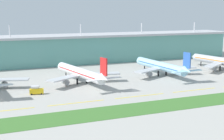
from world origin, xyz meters
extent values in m
plane|color=#A8A59E|center=(0.00, 0.00, 0.00)|extent=(600.00, 600.00, 0.00)
cube|color=#5B9E93|center=(0.00, 106.25, 10.98)|extent=(280.00, 28.00, 21.97)
cube|color=#B2B2B7|center=(0.00, 106.25, 22.87)|extent=(288.00, 34.00, 1.80)
cylinder|color=silver|center=(-56.00, 100.65, 28.27)|extent=(0.90, 0.90, 9.00)
cylinder|color=silver|center=(0.00, 100.65, 28.27)|extent=(0.90, 0.90, 9.00)
cylinder|color=silver|center=(56.00, 100.65, 28.27)|extent=(0.90, 0.90, 9.00)
cylinder|color=silver|center=(112.00, 100.65, 28.27)|extent=(0.90, 0.90, 9.00)
cube|color=silver|center=(-69.09, 6.38, 7.50)|extent=(10.25, 4.10, 0.36)
cube|color=#B7BABF|center=(-64.84, 31.11, 5.20)|extent=(24.94, 13.43, 0.70)
cylinder|color=gray|center=(-66.16, 32.44, 2.40)|extent=(3.60, 4.77, 3.20)
cylinder|color=white|center=(-22.66, 29.73, 6.50)|extent=(15.36, 52.73, 5.80)
cone|color=white|center=(-27.86, 57.53, 6.50)|extent=(6.15, 4.94, 5.51)
cone|color=white|center=(-17.28, 0.95, 7.70)|extent=(6.06, 7.42, 5.72)
cube|color=red|center=(-17.47, 1.93, 14.15)|extent=(1.86, 6.42, 9.50)
cube|color=white|center=(-22.78, 0.43, 7.50)|extent=(10.42, 4.98, 0.36)
cube|color=white|center=(-11.97, 2.45, 7.50)|extent=(10.42, 4.98, 0.36)
cube|color=#B7BABF|center=(-33.65, 23.18, 5.20)|extent=(23.88, 18.66, 0.70)
cylinder|color=gray|center=(-32.73, 24.82, 2.40)|extent=(3.97, 5.01, 3.20)
cube|color=#B7BABF|center=(-10.05, 27.59, 5.20)|extent=(24.87, 11.41, 0.70)
cylinder|color=gray|center=(-11.50, 28.79, 2.40)|extent=(3.97, 5.01, 3.20)
cylinder|color=black|center=(-26.28, 49.11, 1.80)|extent=(0.70, 0.70, 3.60)
cylinder|color=black|center=(-25.26, 26.20, 1.80)|extent=(1.10, 1.10, 3.60)
cylinder|color=black|center=(-18.97, 27.37, 1.80)|extent=(1.10, 1.10, 3.60)
cube|color=red|center=(-22.66, 29.73, 6.90)|extent=(14.43, 47.57, 0.60)
cylinder|color=#9ED1EA|center=(35.20, 32.60, 6.50)|extent=(9.68, 52.54, 5.80)
cone|color=#9ED1EA|center=(33.11, 60.65, 6.50)|extent=(5.79, 4.40, 5.51)
cone|color=#9ED1EA|center=(37.37, 3.56, 7.70)|extent=(5.41, 6.98, 5.72)
cube|color=#2D5BB7|center=(37.30, 4.55, 14.15)|extent=(1.17, 6.43, 9.50)
cube|color=#9ED1EA|center=(31.85, 3.65, 7.50)|extent=(10.21, 3.94, 0.36)
cube|color=#9ED1EA|center=(42.82, 4.47, 7.50)|extent=(10.21, 3.94, 0.36)
cube|color=#B7BABF|center=(23.56, 27.30, 5.20)|extent=(24.53, 16.72, 0.70)
cylinder|color=gray|center=(24.65, 28.82, 2.40)|extent=(3.53, 4.73, 3.20)
cube|color=#B7BABF|center=(47.50, 29.08, 5.20)|extent=(24.93, 13.79, 0.70)
cylinder|color=gray|center=(46.19, 30.43, 2.40)|extent=(3.53, 4.73, 3.20)
cylinder|color=black|center=(33.74, 52.14, 1.80)|extent=(0.70, 0.70, 3.60)
cylinder|color=black|center=(32.23, 29.37, 1.80)|extent=(1.10, 1.10, 3.60)
cylinder|color=black|center=(38.62, 29.85, 1.80)|extent=(1.10, 1.10, 3.60)
cube|color=#2D5BB7|center=(35.20, 32.60, 6.90)|extent=(9.33, 47.33, 0.60)
cylinder|color=#ADB2BC|center=(88.07, 34.61, 6.50)|extent=(14.37, 49.56, 5.80)
cone|color=#ADB2BC|center=(83.39, 60.85, 6.50)|extent=(6.13, 4.91, 5.51)
cube|color=#B7BABF|center=(77.03, 28.15, 5.20)|extent=(23.94, 18.52, 0.70)
cylinder|color=gray|center=(77.96, 29.78, 2.40)|extent=(3.94, 4.99, 3.20)
cylinder|color=black|center=(84.82, 52.82, 1.80)|extent=(0.70, 0.70, 3.60)
cylinder|color=black|center=(85.44, 31.10, 1.80)|extent=(1.10, 1.10, 3.60)
cube|color=orange|center=(88.07, 34.61, 6.90)|extent=(13.54, 44.71, 0.60)
cube|color=yellow|center=(-71.00, -12.50, 0.02)|extent=(28.00, 0.70, 0.04)
cube|color=yellow|center=(-37.00, -12.50, 0.02)|extent=(28.00, 0.70, 0.04)
cube|color=yellow|center=(-3.00, -12.50, 0.02)|extent=(28.00, 0.70, 0.04)
cube|color=yellow|center=(31.00, -12.50, 0.02)|extent=(28.00, 0.70, 0.04)
cube|color=#3D702D|center=(0.00, -32.25, 0.05)|extent=(300.00, 18.00, 0.10)
cube|color=gold|center=(-51.86, 11.36, 1.75)|extent=(7.58, 4.01, 2.60)
cylinder|color=silver|center=(-52.64, 11.52, 3.95)|extent=(4.32, 2.77, 2.00)
cylinder|color=black|center=(-49.15, 11.99, 0.45)|extent=(0.95, 0.53, 0.90)
cylinder|color=black|center=(-49.63, 9.70, 0.45)|extent=(0.95, 0.53, 0.90)
cylinder|color=black|center=(-54.09, 13.02, 0.45)|extent=(0.95, 0.53, 0.90)
cylinder|color=black|center=(-54.57, 10.73, 0.45)|extent=(0.95, 0.53, 0.90)
camera|label=1|loc=(-78.89, -159.93, 43.68)|focal=52.79mm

